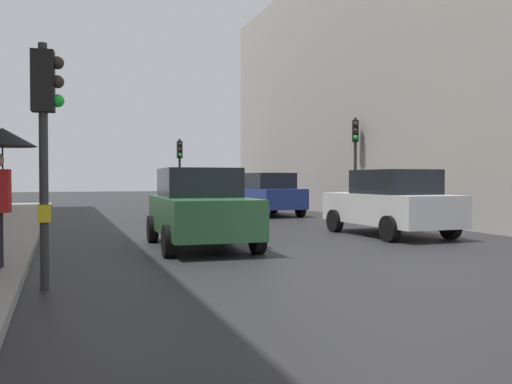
{
  "coord_description": "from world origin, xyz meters",
  "views": [
    {
      "loc": [
        -5.33,
        -7.68,
        1.53
      ],
      "look_at": [
        0.04,
        7.62,
        1.14
      ],
      "focal_mm": 39.05,
      "sensor_mm": 36.0,
      "label": 1
    }
  ],
  "objects_px": {
    "car_blue_van": "(267,194)",
    "car_white_compact": "(390,203)",
    "car_dark_suv": "(218,191)",
    "pedestrian_with_umbrella": "(0,158)",
    "traffic_light_far_median": "(180,161)",
    "car_green_estate": "(200,208)",
    "traffic_light_near_left": "(45,120)",
    "traffic_light_mid_street": "(355,149)"
  },
  "relations": [
    {
      "from": "car_green_estate",
      "to": "car_white_compact",
      "type": "bearing_deg",
      "value": 8.15
    },
    {
      "from": "car_dark_suv",
      "to": "car_green_estate",
      "type": "height_order",
      "value": "same"
    },
    {
      "from": "traffic_light_far_median",
      "to": "car_green_estate",
      "type": "distance_m",
      "value": 15.09
    },
    {
      "from": "traffic_light_near_left",
      "to": "car_green_estate",
      "type": "relative_size",
      "value": 0.79
    },
    {
      "from": "traffic_light_far_median",
      "to": "pedestrian_with_umbrella",
      "type": "relative_size",
      "value": 1.62
    },
    {
      "from": "car_dark_suv",
      "to": "pedestrian_with_umbrella",
      "type": "height_order",
      "value": "pedestrian_with_umbrella"
    },
    {
      "from": "traffic_light_mid_street",
      "to": "car_white_compact",
      "type": "bearing_deg",
      "value": -111.72
    },
    {
      "from": "traffic_light_near_left",
      "to": "car_white_compact",
      "type": "distance_m",
      "value": 9.81
    },
    {
      "from": "traffic_light_near_left",
      "to": "pedestrian_with_umbrella",
      "type": "bearing_deg",
      "value": 121.28
    },
    {
      "from": "pedestrian_with_umbrella",
      "to": "car_dark_suv",
      "type": "bearing_deg",
      "value": 65.81
    },
    {
      "from": "car_blue_van",
      "to": "car_white_compact",
      "type": "xyz_separation_m",
      "value": [
        0.21,
        -8.83,
        0.0
      ]
    },
    {
      "from": "traffic_light_near_left",
      "to": "pedestrian_with_umbrella",
      "type": "relative_size",
      "value": 1.58
    },
    {
      "from": "car_white_compact",
      "to": "car_blue_van",
      "type": "bearing_deg",
      "value": 91.39
    },
    {
      "from": "car_green_estate",
      "to": "car_blue_van",
      "type": "relative_size",
      "value": 1.0
    },
    {
      "from": "traffic_light_near_left",
      "to": "traffic_light_mid_street",
      "type": "height_order",
      "value": "traffic_light_mid_street"
    },
    {
      "from": "traffic_light_far_median",
      "to": "car_green_estate",
      "type": "bearing_deg",
      "value": -99.81
    },
    {
      "from": "car_green_estate",
      "to": "car_dark_suv",
      "type": "bearing_deg",
      "value": 73.36
    },
    {
      "from": "traffic_light_far_median",
      "to": "car_blue_van",
      "type": "xyz_separation_m",
      "value": [
        2.63,
        -5.19,
        -1.51
      ]
    },
    {
      "from": "traffic_light_near_left",
      "to": "car_white_compact",
      "type": "bearing_deg",
      "value": 28.7
    },
    {
      "from": "car_dark_suv",
      "to": "car_blue_van",
      "type": "xyz_separation_m",
      "value": [
        0.16,
        -7.21,
        0.0
      ]
    },
    {
      "from": "traffic_light_mid_street",
      "to": "car_white_compact",
      "type": "relative_size",
      "value": 0.92
    },
    {
      "from": "car_blue_van",
      "to": "traffic_light_far_median",
      "type": "bearing_deg",
      "value": 116.86
    },
    {
      "from": "car_blue_van",
      "to": "pedestrian_with_umbrella",
      "type": "xyz_separation_m",
      "value": [
        -8.97,
        -12.39,
        0.96
      ]
    },
    {
      "from": "traffic_light_near_left",
      "to": "traffic_light_mid_street",
      "type": "bearing_deg",
      "value": 45.05
    },
    {
      "from": "traffic_light_near_left",
      "to": "traffic_light_far_median",
      "type": "bearing_deg",
      "value": 73.13
    },
    {
      "from": "car_dark_suv",
      "to": "car_white_compact",
      "type": "bearing_deg",
      "value": -88.66
    },
    {
      "from": "car_blue_van",
      "to": "car_white_compact",
      "type": "height_order",
      "value": "same"
    },
    {
      "from": "car_blue_van",
      "to": "car_white_compact",
      "type": "relative_size",
      "value": 1.01
    },
    {
      "from": "traffic_light_near_left",
      "to": "car_blue_van",
      "type": "xyz_separation_m",
      "value": [
        8.3,
        13.49,
        -1.46
      ]
    },
    {
      "from": "traffic_light_near_left",
      "to": "car_green_estate",
      "type": "xyz_separation_m",
      "value": [
        3.11,
        3.89,
        -1.46
      ]
    },
    {
      "from": "pedestrian_with_umbrella",
      "to": "traffic_light_far_median",
      "type": "bearing_deg",
      "value": 70.18
    },
    {
      "from": "car_dark_suv",
      "to": "car_blue_van",
      "type": "bearing_deg",
      "value": -88.73
    },
    {
      "from": "traffic_light_far_median",
      "to": "traffic_light_near_left",
      "type": "bearing_deg",
      "value": -106.87
    },
    {
      "from": "traffic_light_near_left",
      "to": "car_dark_suv",
      "type": "distance_m",
      "value": 22.29
    },
    {
      "from": "traffic_light_near_left",
      "to": "traffic_light_mid_street",
      "type": "relative_size",
      "value": 0.87
    },
    {
      "from": "car_blue_van",
      "to": "pedestrian_with_umbrella",
      "type": "height_order",
      "value": "pedestrian_with_umbrella"
    },
    {
      "from": "car_green_estate",
      "to": "car_white_compact",
      "type": "relative_size",
      "value": 1.0
    },
    {
      "from": "traffic_light_far_median",
      "to": "car_white_compact",
      "type": "relative_size",
      "value": 0.81
    },
    {
      "from": "car_blue_van",
      "to": "car_white_compact",
      "type": "distance_m",
      "value": 8.83
    },
    {
      "from": "car_dark_suv",
      "to": "car_white_compact",
      "type": "relative_size",
      "value": 1.0
    },
    {
      "from": "traffic_light_mid_street",
      "to": "pedestrian_with_umbrella",
      "type": "xyz_separation_m",
      "value": [
        -11.74,
        -9.99,
        -0.85
      ]
    },
    {
      "from": "car_dark_suv",
      "to": "car_blue_van",
      "type": "height_order",
      "value": "same"
    }
  ]
}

